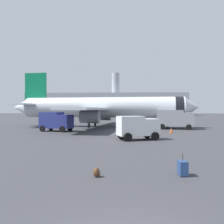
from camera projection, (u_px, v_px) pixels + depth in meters
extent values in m
cylinder|color=silver|center=(102.00, 107.00, 46.62)|extent=(30.24, 7.07, 3.80)
cone|color=silver|center=(192.00, 107.00, 43.87)|extent=(2.78, 3.85, 3.61)
cone|color=silver|center=(21.00, 107.00, 49.44)|extent=(3.56, 3.75, 3.42)
cylinder|color=black|center=(179.00, 107.00, 44.24)|extent=(1.82, 4.01, 3.88)
cube|color=silver|center=(106.00, 109.00, 54.68)|extent=(6.53, 16.43, 0.36)
cube|color=silver|center=(86.00, 109.00, 38.91)|extent=(6.53, 16.43, 0.36)
cylinder|color=gray|center=(103.00, 115.00, 52.23)|extent=(3.42, 2.54, 2.20)
cylinder|color=gray|center=(90.00, 117.00, 41.39)|extent=(3.42, 2.54, 2.20)
cube|color=#0C7247|center=(36.00, 89.00, 48.87)|extent=(4.41, 0.84, 6.40)
cube|color=silver|center=(41.00, 105.00, 52.15)|extent=(3.24, 6.25, 0.24)
cube|color=silver|center=(25.00, 104.00, 45.84)|extent=(3.24, 6.25, 0.24)
cylinder|color=black|center=(168.00, 123.00, 44.61)|extent=(0.36, 0.36, 1.80)
cylinder|color=black|center=(95.00, 121.00, 49.36)|extent=(0.44, 0.44, 1.80)
cylinder|color=black|center=(89.00, 123.00, 44.63)|extent=(0.44, 0.44, 1.80)
cube|color=navy|center=(65.00, 121.00, 36.86)|extent=(2.21, 2.57, 2.04)
cube|color=#1E232D|center=(70.00, 118.00, 36.62)|extent=(0.61, 1.93, 0.84)
cube|color=navy|center=(52.00, 120.00, 37.64)|extent=(3.60, 2.96, 2.40)
cylinder|color=black|center=(70.00, 128.00, 37.92)|extent=(0.93, 0.45, 0.90)
cylinder|color=black|center=(62.00, 129.00, 35.75)|extent=(0.93, 0.45, 0.90)
cylinder|color=black|center=(51.00, 128.00, 39.02)|extent=(0.93, 0.45, 0.90)
cylinder|color=black|center=(42.00, 129.00, 36.84)|extent=(0.93, 0.45, 0.90)
cube|color=gray|center=(189.00, 119.00, 40.93)|extent=(2.11, 2.68, 2.29)
cube|color=#1E232D|center=(193.00, 116.00, 40.74)|extent=(0.49, 2.13, 0.95)
cube|color=gray|center=(170.00, 118.00, 41.68)|extent=(4.70, 3.19, 2.70)
cylinder|color=black|center=(188.00, 126.00, 42.17)|extent=(0.93, 0.39, 0.90)
cylinder|color=black|center=(189.00, 127.00, 39.75)|extent=(0.93, 0.39, 0.90)
cylinder|color=black|center=(163.00, 126.00, 43.22)|extent=(0.93, 0.39, 0.90)
cylinder|color=black|center=(162.00, 127.00, 40.80)|extent=(0.93, 0.39, 0.90)
cube|color=white|center=(149.00, 127.00, 27.31)|extent=(2.33, 2.47, 1.78)
cube|color=#1E232D|center=(155.00, 123.00, 27.51)|extent=(0.68, 1.72, 0.74)
cube|color=white|center=(130.00, 126.00, 26.70)|extent=(3.16, 2.77, 2.10)
cylinder|color=black|center=(147.00, 134.00, 28.39)|extent=(0.92, 0.51, 0.90)
cylinder|color=black|center=(155.00, 136.00, 26.37)|extent=(0.92, 0.51, 0.90)
cylinder|color=black|center=(122.00, 135.00, 27.53)|extent=(0.92, 0.51, 0.90)
cylinder|color=black|center=(128.00, 137.00, 25.52)|extent=(0.92, 0.51, 0.90)
cube|color=#F2590C|center=(171.00, 133.00, 34.62)|extent=(0.44, 0.44, 0.04)
cone|color=#F2590C|center=(171.00, 130.00, 34.62)|extent=(0.36, 0.36, 0.71)
cylinder|color=white|center=(171.00, 130.00, 34.62)|extent=(0.23, 0.23, 0.10)
cube|color=#F2590C|center=(54.00, 126.00, 49.50)|extent=(0.44, 0.44, 0.04)
cone|color=#F2590C|center=(54.00, 124.00, 49.49)|extent=(0.36, 0.36, 0.63)
cylinder|color=white|center=(54.00, 124.00, 49.49)|extent=(0.23, 0.23, 0.10)
cube|color=#F2590C|center=(142.00, 126.00, 50.08)|extent=(0.44, 0.44, 0.04)
cone|color=#F2590C|center=(142.00, 124.00, 50.08)|extent=(0.36, 0.36, 0.73)
cylinder|color=white|center=(142.00, 124.00, 50.08)|extent=(0.23, 0.23, 0.10)
cube|color=#F2590C|center=(130.00, 127.00, 47.33)|extent=(0.44, 0.44, 0.04)
cone|color=#F2590C|center=(130.00, 125.00, 47.32)|extent=(0.36, 0.36, 0.62)
cylinder|color=white|center=(130.00, 125.00, 47.32)|extent=(0.23, 0.23, 0.10)
cube|color=navy|center=(183.00, 168.00, 12.41)|extent=(0.44, 0.66, 0.70)
cylinder|color=black|center=(183.00, 157.00, 12.40)|extent=(0.02, 0.02, 0.36)
cylinder|color=black|center=(181.00, 174.00, 12.63)|extent=(0.08, 0.04, 0.08)
cylinder|color=black|center=(184.00, 176.00, 12.19)|extent=(0.08, 0.04, 0.08)
ellipsoid|color=brown|center=(96.00, 172.00, 12.18)|extent=(0.32, 0.40, 0.48)
ellipsoid|color=brown|center=(99.00, 174.00, 12.17)|extent=(0.12, 0.28, 0.24)
cube|color=#9EA3AD|center=(106.00, 104.00, 145.79)|extent=(91.63, 17.92, 12.59)
cube|color=#334756|center=(105.00, 105.00, 136.81)|extent=(87.05, 0.10, 5.67)
cylinder|color=#9EA3AD|center=(116.00, 83.00, 145.33)|extent=(4.40, 4.40, 12.00)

